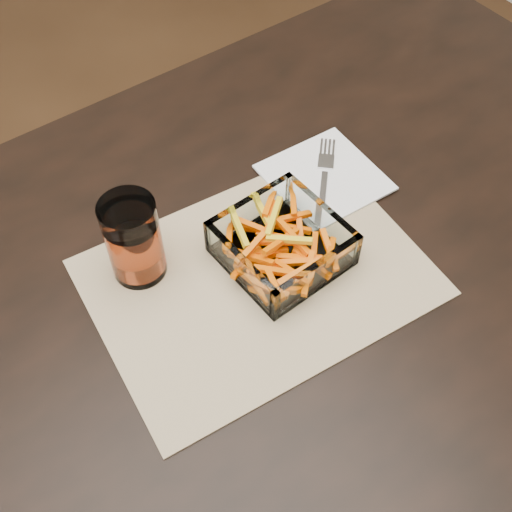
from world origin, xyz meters
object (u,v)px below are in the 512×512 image
object	(u,v)px
dining_table	(233,315)
fork	(324,177)
tumbler	(134,242)
glass_bowl	(282,246)

from	to	relation	value
dining_table	fork	bearing A→B (deg)	17.42
tumbler	fork	xyz separation A→B (m)	(0.32, -0.02, -0.05)
glass_bowl	dining_table	bearing A→B (deg)	174.16
glass_bowl	fork	distance (m)	0.17
tumbler	fork	size ratio (longest dim) A/B	0.91
dining_table	tumbler	xyz separation A→B (m)	(-0.09, 0.09, 0.15)
dining_table	glass_bowl	distance (m)	0.14
tumbler	fork	world-z (taller)	tumbler
dining_table	glass_bowl	world-z (taller)	glass_bowl
tumbler	dining_table	bearing A→B (deg)	-45.38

